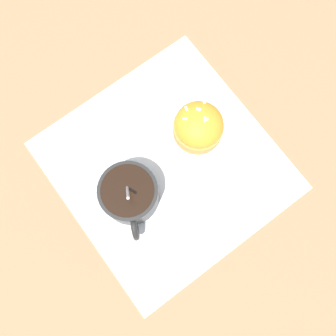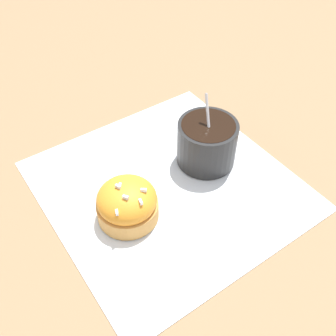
% 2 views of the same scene
% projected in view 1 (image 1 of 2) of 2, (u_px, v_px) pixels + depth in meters
% --- Properties ---
extents(ground_plane, '(3.00, 3.00, 0.00)m').
position_uv_depth(ground_plane, '(167.00, 166.00, 0.62)').
color(ground_plane, '#93704C').
extents(paper_napkin, '(0.33, 0.34, 0.00)m').
position_uv_depth(paper_napkin, '(167.00, 165.00, 0.62)').
color(paper_napkin, white).
rests_on(paper_napkin, ground_plane).
extents(coffee_cup, '(0.09, 0.10, 0.11)m').
position_uv_depth(coffee_cup, '(130.00, 195.00, 0.57)').
color(coffee_cup, black).
rests_on(coffee_cup, paper_napkin).
extents(frosted_pastry, '(0.08, 0.08, 0.06)m').
position_uv_depth(frosted_pastry, '(199.00, 126.00, 0.60)').
color(frosted_pastry, '#D19347').
rests_on(frosted_pastry, paper_napkin).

